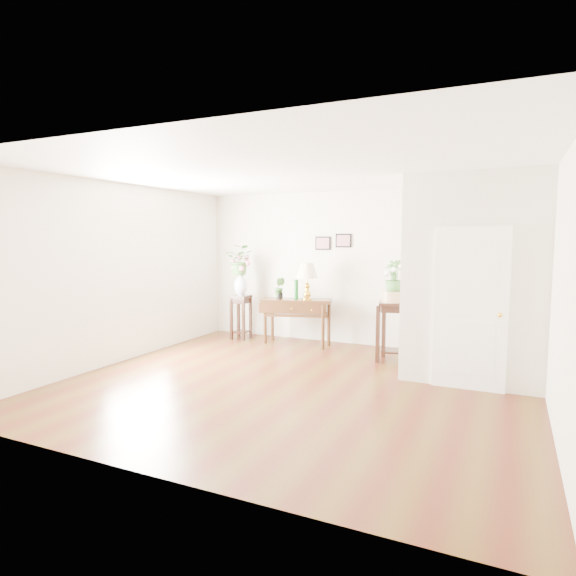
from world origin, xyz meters
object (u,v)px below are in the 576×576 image
Objects in this scene: table_lamp at (307,280)px; console_table at (297,322)px; plant_stand_b at (393,332)px; plant_stand_a at (241,317)px.

console_table is at bearing 180.00° from table_lamp.
console_table is 1.91m from plant_stand_b.
console_table is at bearing 166.74° from plant_stand_b.
plant_stand_a is 3.08m from plant_stand_b.
plant_stand_b reaches higher than plant_stand_a.
table_lamp reaches higher than console_table.
plant_stand_a is at bearing 171.56° from plant_stand_b.
plant_stand_a is at bearing 179.46° from table_lamp.
console_table is 1.33× the size of plant_stand_b.
table_lamp is at bearing -15.67° from console_table.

